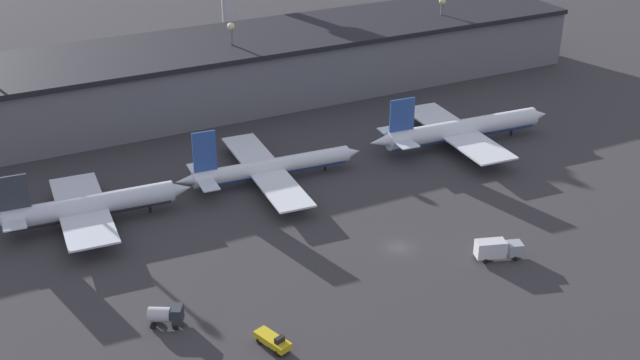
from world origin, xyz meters
name	(u,v)px	position (x,y,z in m)	size (l,w,h in m)	color
ground	(399,248)	(0.00, 0.00, 0.00)	(600.00, 600.00, 0.00)	#383538
terminal_building	(229,71)	(0.00, 78.13, 7.74)	(185.00, 30.49, 15.40)	slate
airplane_0	(88,207)	(-44.54, 31.99, 3.40)	(37.17, 28.63, 11.71)	silver
airplane_1	(270,168)	(-9.12, 33.10, 2.91)	(38.53, 36.04, 12.64)	white
airplane_2	(461,130)	(34.71, 30.42, 3.55)	(44.28, 33.81, 12.74)	white
service_vehicle_0	(166,315)	(-41.42, -2.96, 1.75)	(5.43, 4.43, 3.17)	#282D38
service_vehicle_1	(273,341)	(-29.79, -14.68, 1.16)	(3.78, 6.21, 2.48)	gold
service_vehicle_3	(497,249)	(12.36, -10.32, 1.96)	(8.15, 4.69, 3.52)	#9EA3A8
lamp_post_1	(232,53)	(-0.33, 74.04, 13.48)	(1.80, 1.80, 20.66)	slate
lamp_post_2	(441,24)	(58.92, 74.04, 13.03)	(1.80, 1.80, 19.87)	slate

